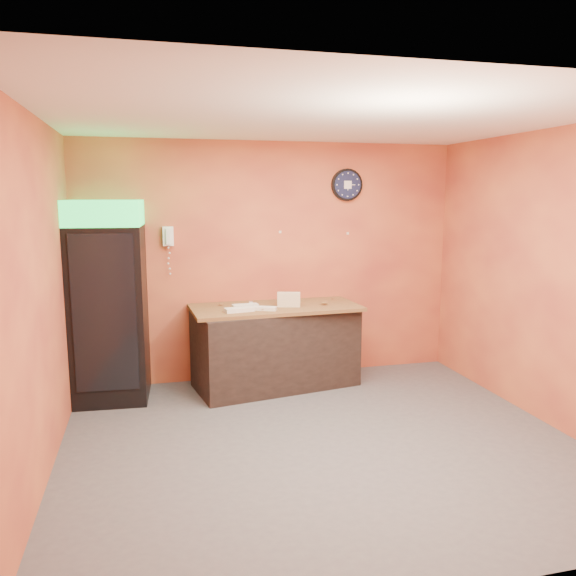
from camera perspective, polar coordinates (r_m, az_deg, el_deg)
name	(u,v)px	position (r m, az deg, el deg)	size (l,w,h in m)	color
floor	(321,443)	(5.19, 3.40, -15.44)	(4.50, 4.50, 0.00)	#47474C
back_wall	(272,262)	(6.69, -1.65, 2.71)	(4.50, 0.02, 2.80)	orange
left_wall	(38,300)	(4.63, -24.05, -1.11)	(0.02, 4.00, 2.80)	orange
right_wall	(549,279)	(5.86, 25.03, 0.87)	(0.02, 4.00, 2.80)	orange
ceiling	(325,118)	(4.75, 3.74, 16.89)	(4.50, 4.00, 0.02)	white
beverage_cooler	(109,305)	(6.21, -17.69, -1.61)	(0.80, 0.81, 2.13)	black
prep_counter	(276,348)	(6.48, -1.27, -6.08)	(1.80, 0.80, 0.90)	black
wall_clock	(347,185)	(6.88, 6.01, 10.38)	(0.38, 0.06, 0.38)	black
wall_phone	(168,236)	(6.45, -12.09, 5.16)	(0.12, 0.10, 0.22)	white
butcher_paper	(275,308)	(6.37, -1.28, -1.99)	(1.89, 0.85, 0.04)	brown
sub_roll_stack	(289,300)	(6.30, 0.08, -1.18)	(0.27, 0.15, 0.16)	beige
wrapped_sandwich_left	(239,310)	(6.06, -4.97, -2.20)	(0.31, 0.12, 0.04)	silver
wrapped_sandwich_mid	(264,308)	(6.13, -2.41, -2.09)	(0.26, 0.10, 0.04)	silver
wrapped_sandwich_right	(245,306)	(6.26, -4.36, -1.84)	(0.28, 0.11, 0.04)	silver
kitchen_tool	(251,304)	(6.35, -3.80, -1.60)	(0.06, 0.06, 0.06)	silver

